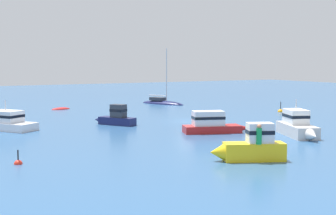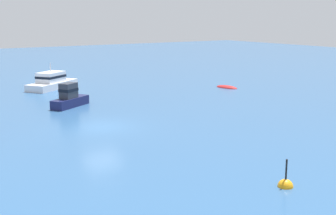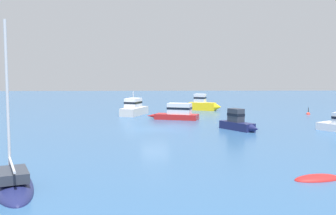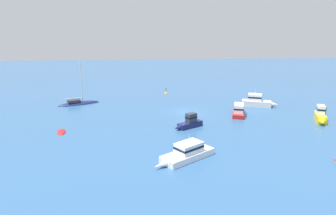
{
  "view_description": "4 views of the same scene",
  "coord_description": "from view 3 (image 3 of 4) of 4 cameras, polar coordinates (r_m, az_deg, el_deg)",
  "views": [
    {
      "loc": [
        -41.25,
        25.2,
        6.05
      ],
      "look_at": [
        4.37,
        0.05,
        1.0
      ],
      "focal_mm": 51.53,
      "sensor_mm": 36.0,
      "label": 1
    },
    {
      "loc": [
        -11.92,
        -26.24,
        7.19
      ],
      "look_at": [
        4.88,
        -0.64,
        0.87
      ],
      "focal_mm": 47.2,
      "sensor_mm": 36.0,
      "label": 2
    },
    {
      "loc": [
        36.65,
        -0.01,
        5.24
      ],
      "look_at": [
        -4.88,
        1.38,
        1.6
      ],
      "focal_mm": 42.26,
      "sensor_mm": 36.0,
      "label": 3
    },
    {
      "loc": [
        7.39,
        46.4,
        13.42
      ],
      "look_at": [
        3.16,
        0.95,
        1.08
      ],
      "focal_mm": 32.38,
      "sensor_mm": 36.0,
      "label": 4
    }
  ],
  "objects": [
    {
      "name": "motor_cruiser",
      "position": [
        49.54,
        -4.82,
        -0.12
      ],
      "size": [
        6.07,
        3.47,
        2.95
      ],
      "rotation": [
        0.0,
        0.0,
        2.77
      ],
      "color": "silver",
      "rests_on": "ground"
    },
    {
      "name": "powerboat_1",
      "position": [
        44.63,
        1.31,
        -0.75
      ],
      "size": [
        3.17,
        6.03,
        1.85
      ],
      "rotation": [
        0.0,
        0.0,
        4.39
      ],
      "color": "#B21E1E",
      "rests_on": "ground"
    },
    {
      "name": "channel_buoy",
      "position": [
        53.22,
        19.57,
        -0.92
      ],
      "size": [
        0.5,
        0.5,
        1.1
      ],
      "color": "red",
      "rests_on": "ground"
    },
    {
      "name": "launch",
      "position": [
        36.87,
        10.07,
        -2.12
      ],
      "size": [
        4.33,
        3.17,
        1.96
      ],
      "rotation": [
        0.0,
        0.0,
        0.55
      ],
      "color": "#191E4C",
      "rests_on": "ground"
    },
    {
      "name": "rib",
      "position": [
        21.14,
        20.76,
        -9.68
      ],
      "size": [
        1.6,
        2.68,
        0.5
      ],
      "rotation": [
        0.0,
        0.0,
        4.93
      ],
      "color": "#B21E1E",
      "rests_on": "ground"
    },
    {
      "name": "powerboat",
      "position": [
        55.65,
        5.17,
        0.48
      ],
      "size": [
        2.91,
        4.65,
        2.31
      ],
      "rotation": [
        0.0,
        0.0,
        1.16
      ],
      "color": "yellow",
      "rests_on": "ground"
    },
    {
      "name": "ground_plane",
      "position": [
        37.02,
        -1.88,
        -3.14
      ],
      "size": [
        160.0,
        160.0,
        0.0
      ],
      "primitive_type": "plane",
      "color": "#2D5684"
    },
    {
      "name": "sailboat",
      "position": [
        20.15,
        -21.65,
        -10.12
      ],
      "size": [
        7.27,
        4.53,
        8.23
      ],
      "rotation": [
        0.0,
        0.0,
        3.55
      ],
      "color": "#191E4C",
      "rests_on": "ground"
    }
  ]
}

